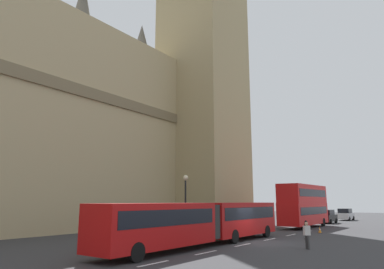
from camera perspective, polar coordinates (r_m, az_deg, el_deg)
name	(u,v)px	position (r m, az deg, el deg)	size (l,w,h in m)	color
ground_plane	(255,242)	(27.53, 10.33, -16.99)	(160.00, 160.00, 0.00)	#333335
lane_centre_marking	(243,245)	(25.79, 8.31, -17.47)	(29.80, 0.16, 0.01)	silver
articulated_bus	(204,220)	(25.05, 1.92, -13.77)	(18.77, 2.54, 2.90)	#B20F0F
double_decker_bus	(304,204)	(43.86, 17.82, -10.76)	(10.48, 2.54, 4.90)	red
sedan_lead	(327,217)	(53.39, 21.21, -12.41)	(4.40, 1.86, 1.85)	black
sedan_trailing	(346,214)	(62.77, 23.84, -11.89)	(4.40, 1.86, 1.85)	#B7B7BC
traffic_cone_west	(307,235)	(30.82, 18.26, -15.43)	(0.36, 0.36, 0.58)	black
traffic_cone_middle	(320,230)	(36.90, 20.19, -14.47)	(0.36, 0.36, 0.58)	black
street_lamp	(185,201)	(30.74, -1.07, -10.80)	(0.44, 0.44, 5.27)	black
pedestrian_near_cones	(307,234)	(24.45, 18.31, -15.27)	(0.46, 0.44, 1.69)	#333333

